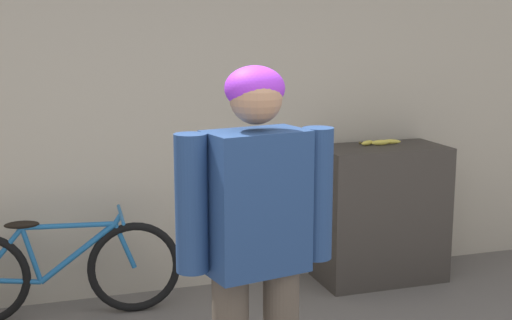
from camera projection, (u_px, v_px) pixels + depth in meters
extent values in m
cube|color=#B7AD99|center=(166.00, 114.00, 5.06)|extent=(8.00, 0.06, 2.60)
cube|color=white|center=(242.00, 237.00, 5.37)|extent=(0.08, 0.01, 0.12)
cube|color=#38332D|center=(380.00, 214.00, 5.40)|extent=(0.95, 0.51, 1.03)
cube|color=navy|center=(256.00, 202.00, 3.12)|extent=(0.48, 0.33, 0.63)
cylinder|color=navy|center=(191.00, 204.00, 3.03)|extent=(0.14, 0.14, 0.60)
cylinder|color=navy|center=(317.00, 194.00, 3.20)|extent=(0.14, 0.14, 0.60)
sphere|color=#A37556|center=(256.00, 98.00, 3.03)|extent=(0.23, 0.23, 0.23)
ellipsoid|color=purple|center=(255.00, 88.00, 3.04)|extent=(0.26, 0.24, 0.19)
torus|color=black|center=(135.00, 267.00, 4.81)|extent=(0.63, 0.09, 0.63)
cylinder|color=#1E609E|center=(11.00, 281.00, 4.61)|extent=(0.38, 0.06, 0.08)
cylinder|color=#1E609E|center=(1.00, 254.00, 4.57)|extent=(0.30, 0.05, 0.35)
cylinder|color=#1E609E|center=(32.00, 255.00, 4.62)|extent=(0.13, 0.04, 0.38)
cylinder|color=#1E609E|center=(78.00, 253.00, 4.69)|extent=(0.52, 0.07, 0.39)
cylinder|color=#1E609E|center=(69.00, 226.00, 4.64)|extent=(0.59, 0.07, 0.05)
cylinder|color=#1E609E|center=(125.00, 246.00, 4.76)|extent=(0.15, 0.04, 0.33)
cylinder|color=#1E609E|center=(118.00, 219.00, 4.72)|extent=(0.07, 0.04, 0.08)
cylinder|color=#1E609E|center=(121.00, 214.00, 4.72)|extent=(0.05, 0.46, 0.02)
ellipsoid|color=black|center=(22.00, 225.00, 4.57)|extent=(0.22, 0.09, 0.05)
ellipsoid|color=#EAD64C|center=(381.00, 143.00, 5.36)|extent=(0.15, 0.04, 0.04)
ellipsoid|color=#EAD64C|center=(368.00, 143.00, 5.35)|extent=(0.14, 0.09, 0.04)
ellipsoid|color=#EAD64C|center=(391.00, 142.00, 5.41)|extent=(0.14, 0.09, 0.03)
sphere|color=brown|center=(360.00, 143.00, 5.34)|extent=(0.02, 0.02, 0.02)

